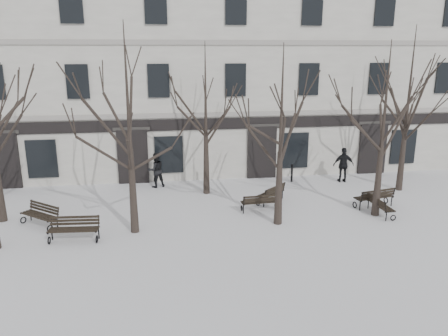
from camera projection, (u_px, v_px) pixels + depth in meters
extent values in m
plane|color=silver|center=(218.00, 240.00, 16.43)|extent=(100.00, 100.00, 0.00)
cube|color=silver|center=(190.00, 73.00, 27.40)|extent=(40.00, 10.00, 11.00)
cube|color=gray|center=(198.00, 115.00, 23.09)|extent=(40.00, 0.12, 0.25)
cube|color=gray|center=(197.00, 42.00, 22.12)|extent=(40.00, 0.12, 0.25)
cube|color=black|center=(198.00, 124.00, 23.21)|extent=(40.00, 0.10, 0.60)
cube|color=black|center=(3.00, 161.00, 22.22)|extent=(1.60, 0.22, 2.90)
cube|color=black|center=(42.00, 159.00, 22.48)|extent=(1.50, 0.14, 2.00)
cube|color=black|center=(133.00, 157.00, 23.13)|extent=(1.60, 0.22, 2.90)
cube|color=#2D2B28|center=(131.00, 129.00, 22.70)|extent=(1.90, 0.08, 0.18)
cube|color=black|center=(169.00, 155.00, 23.40)|extent=(1.50, 0.14, 2.00)
cube|color=black|center=(262.00, 152.00, 24.12)|extent=(1.60, 0.22, 2.90)
cube|color=#2D2B28|center=(263.00, 126.00, 23.69)|extent=(1.90, 0.08, 0.18)
cube|color=black|center=(295.00, 150.00, 24.38)|extent=(1.50, 0.14, 2.00)
cube|color=black|center=(372.00, 149.00, 25.03)|extent=(1.60, 0.22, 2.90)
cube|color=#2D2B28|center=(375.00, 123.00, 24.60)|extent=(1.90, 0.08, 0.18)
cube|color=black|center=(403.00, 147.00, 25.30)|extent=(1.50, 0.14, 2.00)
cube|color=black|center=(78.00, 82.00, 21.76)|extent=(1.10, 0.14, 1.70)
cube|color=black|center=(71.00, 5.00, 20.82)|extent=(1.10, 0.14, 1.70)
cube|color=black|center=(159.00, 81.00, 22.32)|extent=(1.10, 0.14, 1.70)
cube|color=black|center=(156.00, 6.00, 21.38)|extent=(1.10, 0.14, 1.70)
cube|color=black|center=(235.00, 80.00, 22.88)|extent=(1.10, 0.14, 1.70)
cube|color=black|center=(236.00, 7.00, 21.94)|extent=(1.10, 0.14, 1.70)
cube|color=black|center=(309.00, 79.00, 23.45)|extent=(1.10, 0.14, 1.70)
cube|color=black|center=(312.00, 8.00, 22.50)|extent=(1.10, 0.14, 1.70)
cube|color=black|center=(379.00, 79.00, 24.01)|extent=(1.10, 0.14, 1.70)
cube|color=black|center=(385.00, 9.00, 23.07)|extent=(1.10, 0.14, 1.70)
cube|color=black|center=(445.00, 78.00, 24.57)|extent=(1.10, 0.14, 1.70)
cone|color=black|center=(133.00, 191.00, 16.76)|extent=(0.34, 0.34, 3.34)
cone|color=black|center=(279.00, 189.00, 17.62)|extent=(0.34, 0.34, 3.02)
cone|color=black|center=(378.00, 181.00, 18.55)|extent=(0.34, 0.34, 3.08)
cone|color=black|center=(206.00, 163.00, 21.43)|extent=(0.34, 0.34, 3.08)
cone|color=black|center=(402.00, 158.00, 21.91)|extent=(0.34, 0.34, 3.39)
torus|color=black|center=(49.00, 241.00, 16.06)|extent=(0.07, 0.30, 0.30)
cylinder|color=black|center=(52.00, 234.00, 16.39)|extent=(0.05, 0.05, 0.46)
cube|color=black|center=(50.00, 231.00, 16.15)|extent=(0.09, 0.56, 0.05)
torus|color=black|center=(97.00, 239.00, 16.18)|extent=(0.07, 0.30, 0.30)
cylinder|color=black|center=(99.00, 233.00, 16.51)|extent=(0.05, 0.05, 0.46)
cube|color=black|center=(97.00, 229.00, 16.27)|extent=(0.09, 0.56, 0.05)
cube|color=black|center=(72.00, 232.00, 15.99)|extent=(1.83, 0.23, 0.04)
cube|color=black|center=(73.00, 230.00, 16.13)|extent=(1.83, 0.23, 0.04)
cube|color=black|center=(74.00, 229.00, 16.26)|extent=(1.83, 0.23, 0.04)
cube|color=black|center=(75.00, 227.00, 16.40)|extent=(1.83, 0.23, 0.04)
cube|color=black|center=(75.00, 224.00, 16.41)|extent=(1.83, 0.17, 0.09)
cube|color=black|center=(75.00, 220.00, 16.40)|extent=(1.83, 0.17, 0.09)
cube|color=black|center=(75.00, 217.00, 16.38)|extent=(1.83, 0.17, 0.09)
cylinder|color=black|center=(51.00, 223.00, 16.35)|extent=(0.05, 0.15, 0.51)
cylinder|color=black|center=(98.00, 222.00, 16.47)|extent=(0.05, 0.15, 0.51)
torus|color=black|center=(275.00, 206.00, 19.67)|extent=(0.06, 0.27, 0.27)
cylinder|color=black|center=(278.00, 207.00, 19.34)|extent=(0.05, 0.05, 0.42)
cube|color=black|center=(277.00, 201.00, 19.44)|extent=(0.07, 0.51, 0.05)
torus|color=black|center=(242.00, 208.00, 19.37)|extent=(0.06, 0.27, 0.27)
cylinder|color=black|center=(243.00, 209.00, 19.04)|extent=(0.05, 0.05, 0.42)
cube|color=black|center=(243.00, 203.00, 19.14)|extent=(0.07, 0.51, 0.05)
cube|color=black|center=(259.00, 200.00, 19.48)|extent=(1.67, 0.17, 0.03)
cube|color=black|center=(259.00, 201.00, 19.36)|extent=(1.67, 0.17, 0.03)
cube|color=black|center=(260.00, 202.00, 19.23)|extent=(1.67, 0.17, 0.03)
cube|color=black|center=(261.00, 203.00, 19.11)|extent=(1.67, 0.17, 0.03)
cube|color=black|center=(261.00, 201.00, 19.04)|extent=(1.66, 0.12, 0.08)
cube|color=black|center=(262.00, 199.00, 19.00)|extent=(1.66, 0.12, 0.08)
cube|color=black|center=(262.00, 196.00, 18.95)|extent=(1.66, 0.12, 0.08)
cylinder|color=black|center=(279.00, 199.00, 19.16)|extent=(0.04, 0.13, 0.46)
cylinder|color=black|center=(244.00, 201.00, 18.86)|extent=(0.04, 0.13, 0.46)
torus|color=black|center=(386.00, 200.00, 20.34)|extent=(0.11, 0.30, 0.30)
cylinder|color=black|center=(392.00, 201.00, 19.98)|extent=(0.05, 0.05, 0.46)
cube|color=black|center=(389.00, 195.00, 20.09)|extent=(0.17, 0.56, 0.05)
torus|color=black|center=(355.00, 205.00, 19.75)|extent=(0.11, 0.30, 0.30)
cylinder|color=black|center=(360.00, 206.00, 19.40)|extent=(0.05, 0.05, 0.46)
cube|color=black|center=(358.00, 199.00, 19.50)|extent=(0.17, 0.56, 0.05)
cube|color=black|center=(371.00, 195.00, 19.99)|extent=(1.82, 0.47, 0.04)
cube|color=black|center=(373.00, 196.00, 19.86)|extent=(1.82, 0.47, 0.04)
cube|color=black|center=(375.00, 197.00, 19.73)|extent=(1.82, 0.47, 0.04)
cube|color=black|center=(377.00, 198.00, 19.60)|extent=(1.82, 0.47, 0.04)
cube|color=black|center=(378.00, 196.00, 19.53)|extent=(1.81, 0.42, 0.09)
cube|color=black|center=(378.00, 193.00, 19.48)|extent=(1.81, 0.42, 0.09)
cube|color=black|center=(379.00, 191.00, 19.43)|extent=(1.81, 0.42, 0.09)
cylinder|color=black|center=(394.00, 193.00, 19.79)|extent=(0.07, 0.15, 0.51)
cylinder|color=black|center=(362.00, 197.00, 19.21)|extent=(0.07, 0.15, 0.51)
torus|color=black|center=(23.00, 220.00, 18.00)|extent=(0.22, 0.25, 0.29)
cylinder|color=black|center=(31.00, 215.00, 18.27)|extent=(0.05, 0.05, 0.45)
cube|color=black|center=(26.00, 212.00, 18.07)|extent=(0.39, 0.45, 0.05)
torus|color=black|center=(50.00, 228.00, 17.15)|extent=(0.22, 0.25, 0.29)
cylinder|color=black|center=(57.00, 223.00, 17.42)|extent=(0.05, 0.05, 0.45)
cube|color=black|center=(53.00, 220.00, 17.22)|extent=(0.39, 0.45, 0.05)
cube|color=black|center=(35.00, 217.00, 17.46)|extent=(1.43, 1.21, 0.03)
cube|color=black|center=(38.00, 216.00, 17.57)|extent=(1.43, 1.21, 0.03)
cube|color=black|center=(41.00, 215.00, 17.69)|extent=(1.43, 1.21, 0.03)
cube|color=black|center=(44.00, 214.00, 17.80)|extent=(1.43, 1.21, 0.03)
cube|color=black|center=(44.00, 210.00, 17.80)|extent=(1.40, 1.17, 0.09)
cube|color=black|center=(44.00, 207.00, 17.79)|extent=(1.40, 1.17, 0.09)
cube|color=black|center=(44.00, 205.00, 17.77)|extent=(1.40, 1.17, 0.09)
cylinder|color=black|center=(31.00, 205.00, 18.23)|extent=(0.12, 0.13, 0.49)
cylinder|color=black|center=(58.00, 213.00, 17.38)|extent=(0.12, 0.13, 0.49)
torus|color=black|center=(277.00, 194.00, 21.24)|extent=(0.22, 0.23, 0.27)
cylinder|color=black|center=(282.00, 194.00, 21.01)|extent=(0.05, 0.05, 0.42)
cube|color=black|center=(280.00, 189.00, 21.06)|extent=(0.38, 0.41, 0.05)
torus|color=black|center=(258.00, 203.00, 20.06)|extent=(0.22, 0.23, 0.27)
cylinder|color=black|center=(264.00, 203.00, 19.83)|extent=(0.05, 0.05, 0.42)
cube|color=black|center=(261.00, 198.00, 19.88)|extent=(0.38, 0.41, 0.05)
cube|color=black|center=(267.00, 192.00, 20.59)|extent=(1.31, 1.19, 0.03)
cube|color=black|center=(269.00, 193.00, 20.51)|extent=(1.31, 1.19, 0.03)
cube|color=black|center=(271.00, 193.00, 20.43)|extent=(1.31, 1.19, 0.03)
cube|color=black|center=(274.00, 194.00, 20.35)|extent=(1.31, 1.19, 0.03)
cube|color=black|center=(275.00, 191.00, 20.30)|extent=(1.27, 1.15, 0.08)
cube|color=black|center=(275.00, 189.00, 20.26)|extent=(1.27, 1.15, 0.08)
cube|color=black|center=(275.00, 187.00, 20.21)|extent=(1.27, 1.15, 0.08)
cylinder|color=black|center=(284.00, 187.00, 20.86)|extent=(0.12, 0.12, 0.46)
cylinder|color=black|center=(265.00, 195.00, 19.68)|extent=(0.12, 0.12, 0.46)
torus|color=black|center=(393.00, 218.00, 18.28)|extent=(0.26, 0.05, 0.26)
cylinder|color=black|center=(386.00, 217.00, 18.21)|extent=(0.04, 0.04, 0.40)
cube|color=black|center=(390.00, 212.00, 18.18)|extent=(0.49, 0.06, 0.04)
torus|color=black|center=(375.00, 205.00, 19.73)|extent=(0.26, 0.05, 0.26)
cylinder|color=black|center=(368.00, 204.00, 19.65)|extent=(0.04, 0.04, 0.40)
cube|color=black|center=(372.00, 200.00, 19.63)|extent=(0.49, 0.06, 0.04)
cube|color=black|center=(385.00, 205.00, 18.93)|extent=(0.13, 1.61, 0.03)
cube|color=black|center=(382.00, 205.00, 18.91)|extent=(0.13, 1.61, 0.03)
cube|color=black|center=(380.00, 205.00, 18.89)|extent=(0.13, 1.61, 0.03)
cube|color=black|center=(377.00, 205.00, 18.87)|extent=(0.13, 1.61, 0.03)
cube|color=black|center=(376.00, 203.00, 18.83)|extent=(0.08, 1.61, 0.08)
cube|color=black|center=(376.00, 201.00, 18.80)|extent=(0.08, 1.61, 0.08)
cube|color=black|center=(376.00, 198.00, 18.77)|extent=(0.08, 1.61, 0.08)
cylinder|color=black|center=(385.00, 208.00, 18.09)|extent=(0.13, 0.04, 0.45)
cylinder|color=black|center=(368.00, 196.00, 19.54)|extent=(0.13, 0.04, 0.45)
cylinder|color=black|center=(207.00, 175.00, 23.03)|extent=(0.13, 0.13, 1.10)
sphere|color=black|center=(207.00, 164.00, 22.88)|extent=(0.15, 0.15, 0.15)
cylinder|color=black|center=(292.00, 174.00, 23.57)|extent=(0.11, 0.11, 0.92)
sphere|color=black|center=(292.00, 165.00, 23.44)|extent=(0.13, 0.13, 0.13)
imported|color=black|center=(157.00, 187.00, 22.82)|extent=(1.06, 0.94, 1.83)
imported|color=black|center=(342.00, 182.00, 23.72)|extent=(1.16, 0.60, 1.89)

